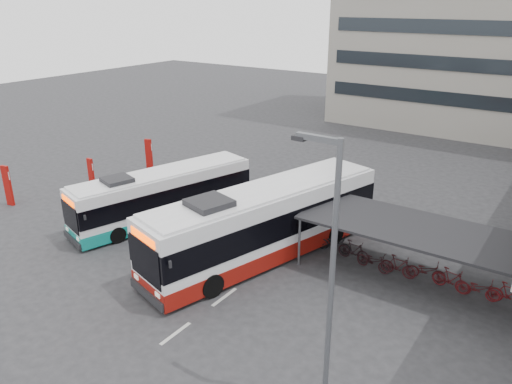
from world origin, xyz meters
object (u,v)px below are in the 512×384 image
Objects in this scene: bus_teal at (163,196)px; lamp_post at (329,264)px; pedestrian at (121,207)px; bus_main at (265,223)px.

bus_teal is 1.26× the size of lamp_post.
bus_teal is at bearing -40.57° from pedestrian.
pedestrian is 17.47m from lamp_post.
pedestrian is 0.18× the size of lamp_post.
lamp_post is at bearing -11.38° from bus_teal.
bus_main reaches higher than pedestrian.
bus_main is 7.15m from bus_teal.
bus_teal is 15.98m from lamp_post.
bus_teal is at bearing -167.38° from bus_main.
bus_main is 1.54× the size of lamp_post.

